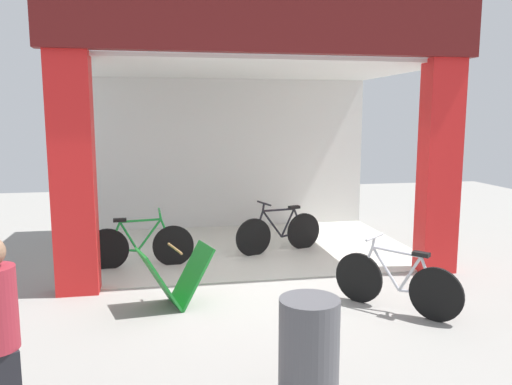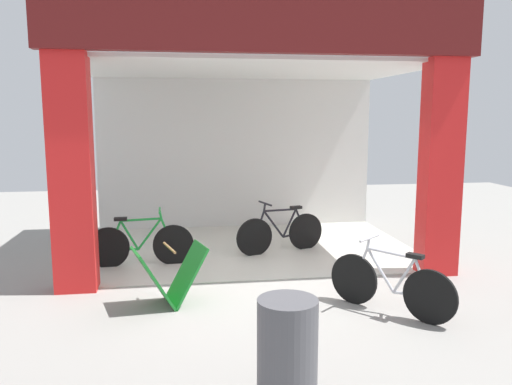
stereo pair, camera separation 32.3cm
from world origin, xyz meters
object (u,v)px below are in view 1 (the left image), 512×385
Objects in this scene: bicycle_inside_1 at (279,232)px; sandwich_board_sign at (176,277)px; bicycle_parked_0 at (396,283)px; trash_bin at (309,356)px; bicycle_inside_0 at (140,245)px.

sandwich_board_sign is (-1.84, -2.22, 0.01)m from bicycle_inside_1.
bicycle_parked_0 reaches higher than sandwich_board_sign.
trash_bin reaches higher than sandwich_board_sign.
bicycle_parked_0 is (3.11, -2.40, -0.01)m from bicycle_inside_0.
bicycle_parked_0 is at bearing 48.65° from trash_bin.
bicycle_inside_0 is 1.67× the size of sandwich_board_sign.
bicycle_inside_0 reaches higher than bicycle_parked_0.
bicycle_inside_1 reaches higher than bicycle_parked_0.
trash_bin is at bearing -71.16° from bicycle_inside_0.
bicycle_parked_0 is at bearing -74.97° from bicycle_inside_1.
bicycle_inside_1 is 1.27× the size of bicycle_parked_0.
bicycle_inside_1 is 1.61× the size of sandwich_board_sign.
bicycle_inside_0 is at bearing 105.78° from sandwich_board_sign.
bicycle_parked_0 is 1.33× the size of trash_bin.
trash_bin is at bearing -69.12° from sandwich_board_sign.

